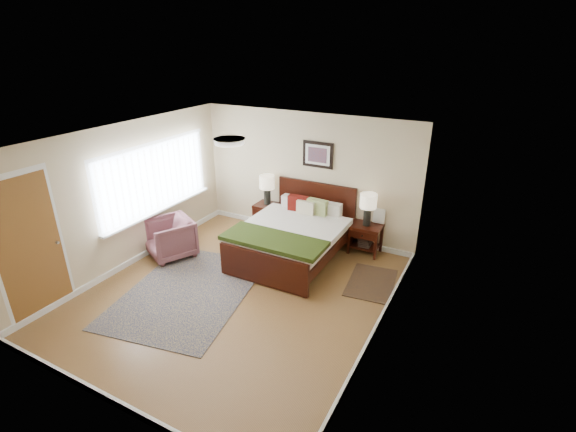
% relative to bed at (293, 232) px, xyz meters
% --- Properties ---
extents(floor, '(5.00, 5.00, 0.00)m').
position_rel_bed_xyz_m(floor, '(-0.24, -1.45, -0.53)').
color(floor, brown).
rests_on(floor, ground).
extents(back_wall, '(4.50, 0.04, 2.50)m').
position_rel_bed_xyz_m(back_wall, '(-0.24, 1.05, 0.72)').
color(back_wall, '#C4B78E').
rests_on(back_wall, ground).
extents(front_wall, '(4.50, 0.04, 2.50)m').
position_rel_bed_xyz_m(front_wall, '(-0.24, -3.95, 0.72)').
color(front_wall, '#C4B78E').
rests_on(front_wall, ground).
extents(left_wall, '(0.04, 5.00, 2.50)m').
position_rel_bed_xyz_m(left_wall, '(-2.49, -1.45, 0.72)').
color(left_wall, '#C4B78E').
rests_on(left_wall, ground).
extents(right_wall, '(0.04, 5.00, 2.50)m').
position_rel_bed_xyz_m(right_wall, '(2.01, -1.45, 0.72)').
color(right_wall, '#C4B78E').
rests_on(right_wall, ground).
extents(ceiling, '(4.50, 5.00, 0.02)m').
position_rel_bed_xyz_m(ceiling, '(-0.24, -1.45, 1.97)').
color(ceiling, white).
rests_on(ceiling, back_wall).
extents(window, '(0.11, 2.72, 1.32)m').
position_rel_bed_xyz_m(window, '(-2.44, -0.75, 0.85)').
color(window, silver).
rests_on(window, left_wall).
extents(door, '(0.06, 1.00, 2.18)m').
position_rel_bed_xyz_m(door, '(-2.47, -3.20, 0.54)').
color(door, silver).
rests_on(door, ground).
extents(ceil_fixture, '(0.44, 0.44, 0.08)m').
position_rel_bed_xyz_m(ceil_fixture, '(-0.24, -1.45, 1.93)').
color(ceil_fixture, white).
rests_on(ceil_fixture, ceiling).
extents(bed, '(1.76, 2.14, 1.15)m').
position_rel_bed_xyz_m(bed, '(0.00, 0.00, 0.00)').
color(bed, black).
rests_on(bed, ground).
extents(wall_art, '(0.62, 0.05, 0.50)m').
position_rel_bed_xyz_m(wall_art, '(0.00, 1.02, 1.19)').
color(wall_art, black).
rests_on(wall_art, back_wall).
extents(nightstand_left, '(0.50, 0.45, 0.59)m').
position_rel_bed_xyz_m(nightstand_left, '(-1.01, 0.80, -0.06)').
color(nightstand_left, black).
rests_on(nightstand_left, ground).
extents(nightstand_right, '(0.57, 0.43, 0.57)m').
position_rel_bed_xyz_m(nightstand_right, '(1.11, 0.81, -0.18)').
color(nightstand_right, black).
rests_on(nightstand_right, ground).
extents(lamp_left, '(0.31, 0.31, 0.61)m').
position_rel_bed_xyz_m(lamp_left, '(-1.01, 0.82, 0.48)').
color(lamp_left, black).
rests_on(lamp_left, nightstand_left).
extents(lamp_right, '(0.31, 0.31, 0.61)m').
position_rel_bed_xyz_m(lamp_right, '(1.11, 0.82, 0.45)').
color(lamp_right, black).
rests_on(lamp_right, nightstand_right).
extents(armchair, '(1.05, 1.06, 0.72)m').
position_rel_bed_xyz_m(armchair, '(-2.04, -0.98, -0.17)').
color(armchair, brown).
rests_on(armchair, ground).
extents(rug_persian, '(2.30, 2.91, 0.01)m').
position_rel_bed_xyz_m(rug_persian, '(-0.97, -1.79, -0.52)').
color(rug_persian, '#0B133A').
rests_on(rug_persian, ground).
extents(rug_navy, '(0.86, 1.18, 0.01)m').
position_rel_bed_xyz_m(rug_navy, '(1.56, -0.16, -0.52)').
color(rug_navy, black).
rests_on(rug_navy, ground).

